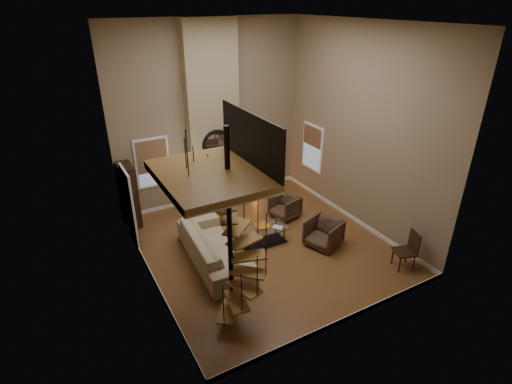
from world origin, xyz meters
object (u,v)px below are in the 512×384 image
hutch (129,195)px  floor_lamp (193,174)px  armchair_far (325,232)px  side_chair (408,249)px  armchair_near (286,206)px  sofa (214,247)px  accent_lamp (256,186)px  coffee_table (263,234)px

hutch → floor_lamp: bearing=-16.5°
armchair_far → floor_lamp: size_ratio=0.49×
hutch → side_chair: hutch is taller
armchair_far → floor_lamp: bearing=-160.5°
armchair_near → side_chair: (1.20, -3.52, 0.17)m
sofa → side_chair: side_chair is taller
accent_lamp → side_chair: size_ratio=0.46×
accent_lamp → side_chair: bearing=-77.2°
sofa → accent_lamp: 3.97m
armchair_near → coffee_table: (-1.34, -0.94, -0.07)m
sofa → coffee_table: size_ratio=2.15×
coffee_table → floor_lamp: size_ratio=0.77×
armchair_near → hutch: bearing=-127.1°
hutch → floor_lamp: (1.75, -0.52, 0.46)m
armchair_far → coffee_table: 1.65m
accent_lamp → side_chair: side_chair is taller
sofa → armchair_near: 2.98m
sofa → armchair_far: 2.98m
armchair_far → armchair_near: bearing=163.1°
hutch → armchair_far: size_ratio=2.15×
accent_lamp → sofa: bearing=-134.4°
floor_lamp → accent_lamp: (2.38, 0.54, -1.16)m
coffee_table → side_chair: 3.63m
side_chair → coffee_table: bearing=134.5°
hutch → armchair_near: size_ratio=2.38×
armchair_near → floor_lamp: (-2.39, 1.28, 1.06)m
armchair_near → coffee_table: 1.64m
coffee_table → hutch: bearing=135.8°
floor_lamp → side_chair: bearing=-53.2°
hutch → sofa: hutch is taller
accent_lamp → hutch: bearing=-179.6°
coffee_table → accent_lamp: accent_lamp is taller
hutch → side_chair: size_ratio=1.84×
floor_lamp → accent_lamp: 2.70m
hutch → coffee_table: bearing=-44.2°
coffee_table → accent_lamp: (1.32, 2.76, -0.03)m
armchair_far → sofa: bearing=-124.0°
armchair_far → coffee_table: bearing=-139.3°
coffee_table → accent_lamp: bearing=64.4°
hutch → armchair_near: 4.55m
hutch → sofa: bearing=-64.4°
accent_lamp → armchair_near: bearing=-89.4°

